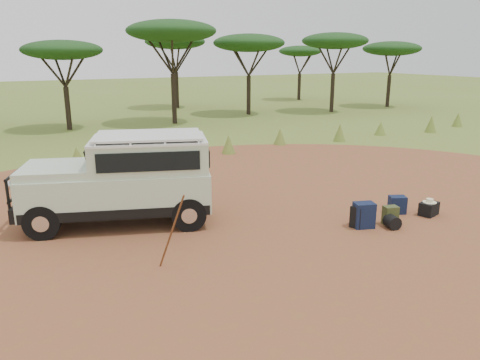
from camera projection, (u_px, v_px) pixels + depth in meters
name	position (u px, v px, depth m)	size (l,w,h in m)	color
ground	(271.00, 230.00, 11.24)	(140.00, 140.00, 0.00)	olive
dirt_clearing	(271.00, 230.00, 11.24)	(23.00, 23.00, 0.01)	brown
grass_fringe	(161.00, 149.00, 18.60)	(36.60, 1.60, 0.90)	olive
acacia_treeline	(107.00, 39.00, 27.24)	(46.70, 13.20, 6.26)	black
safari_vehicle	(124.00, 181.00, 11.45)	(4.86, 3.11, 2.22)	#B7CCAE
walking_staff	(172.00, 232.00, 9.07)	(0.04, 0.04, 1.61)	brown
backpack_black	(359.00, 216.00, 11.37)	(0.40, 0.29, 0.54)	black
backpack_navy	(364.00, 215.00, 11.33)	(0.48, 0.34, 0.63)	#12213A
backpack_olive	(390.00, 215.00, 11.53)	(0.34, 0.25, 0.48)	#424620
duffel_navy	(397.00, 205.00, 12.35)	(0.42, 0.31, 0.47)	#12213A
hard_case	(429.00, 209.00, 12.22)	(0.50, 0.35, 0.35)	black
stuff_sack	(392.00, 222.00, 11.29)	(0.33, 0.33, 0.33)	black
safari_hat	(430.00, 201.00, 12.16)	(0.35, 0.35, 0.10)	beige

